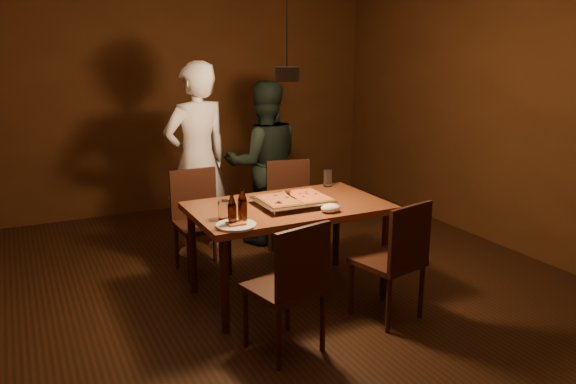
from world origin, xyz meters
name	(u,v)px	position (x,y,z in m)	size (l,w,h in m)	color
room_shell	(287,123)	(0.00, 0.00, 1.40)	(6.00, 6.00, 6.00)	#351A0E
dining_table	(288,214)	(0.07, 0.13, 0.68)	(1.50, 0.90, 0.75)	brown
chair_far_left	(198,211)	(-0.40, 0.96, 0.54)	(0.43, 0.43, 0.49)	#38190F
chair_far_right	(291,199)	(0.51, 0.95, 0.54)	(0.50, 0.50, 0.49)	#38190F
chair_near_left	(292,277)	(-0.31, -0.71, 0.54)	(0.50, 0.50, 0.49)	#38190F
chair_near_right	(397,251)	(0.57, -0.62, 0.54)	(0.50, 0.50, 0.49)	#38190F
pizza_tray	(293,202)	(0.09, 0.09, 0.77)	(0.55, 0.45, 0.05)	silver
pizza_meat	(279,200)	(-0.03, 0.09, 0.81)	(0.24, 0.39, 0.02)	maroon
pizza_cheese	(308,196)	(0.23, 0.10, 0.81)	(0.26, 0.42, 0.02)	gold
spatula	(291,197)	(0.09, 0.11, 0.81)	(0.09, 0.24, 0.04)	silver
beer_bottle_a	(232,210)	(-0.50, -0.18, 0.86)	(0.06, 0.06, 0.23)	black
beer_bottle_b	(242,205)	(-0.41, -0.14, 0.87)	(0.07, 0.07, 0.25)	black
water_glass_left	(224,210)	(-0.50, 0.00, 0.82)	(0.08, 0.08, 0.13)	silver
water_glass_right	(328,178)	(0.64, 0.49, 0.82)	(0.07, 0.07, 0.15)	silver
plate_slice	(236,225)	(-0.49, -0.20, 0.76)	(0.28, 0.28, 0.03)	white
napkin	(331,208)	(0.26, -0.20, 0.78)	(0.15, 0.12, 0.06)	white
diner_white	(197,160)	(-0.27, 1.35, 0.91)	(0.66, 0.43, 1.82)	white
diner_dark	(264,163)	(0.42, 1.38, 0.81)	(0.79, 0.61, 1.62)	black
pendant_lamp	(287,72)	(0.00, 0.00, 1.76)	(0.18, 0.18, 1.10)	black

